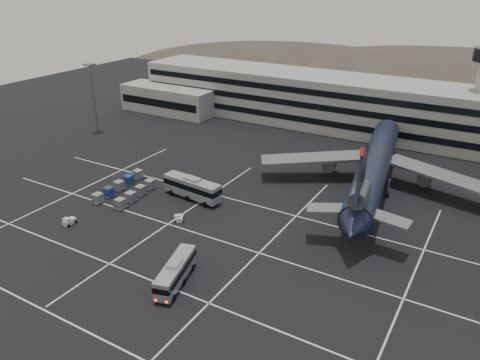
# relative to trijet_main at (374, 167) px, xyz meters

# --- Properties ---
(ground) EXTENTS (260.00, 260.00, 0.00)m
(ground) POSITION_rel_trijet_main_xyz_m (-20.68, -35.09, -5.25)
(ground) COLOR black
(ground) RESTS_ON ground
(lane_markings) EXTENTS (90.00, 55.62, 0.01)m
(lane_markings) POSITION_rel_trijet_main_xyz_m (-19.74, -34.37, -5.24)
(lane_markings) COLOR silver
(lane_markings) RESTS_ON ground
(terminal) EXTENTS (125.00, 26.00, 24.00)m
(terminal) POSITION_rel_trijet_main_xyz_m (-23.63, 36.05, 1.68)
(terminal) COLOR gray
(terminal) RESTS_ON ground
(hills) EXTENTS (352.00, 180.00, 44.00)m
(hills) POSITION_rel_trijet_main_xyz_m (-2.69, 134.91, -17.32)
(hills) COLOR #38332B
(hills) RESTS_ON ground
(lightpole_left) EXTENTS (2.40, 2.40, 18.28)m
(lightpole_left) POSITION_rel_trijet_main_xyz_m (-75.68, -0.09, 6.57)
(lightpole_left) COLOR slate
(lightpole_left) RESTS_ON ground
(trijet_main) EXTENTS (46.89, 57.58, 18.08)m
(trijet_main) POSITION_rel_trijet_main_xyz_m (0.00, 0.00, 0.00)
(trijet_main) COLOR black
(trijet_main) RESTS_ON ground
(bus_near) EXTENTS (5.07, 10.61, 3.65)m
(bus_near) POSITION_rel_trijet_main_xyz_m (-15.09, -43.79, -3.25)
(bus_near) COLOR gray
(bus_near) RESTS_ON ground
(bus_far) EXTENTS (12.67, 4.14, 4.40)m
(bus_far) POSITION_rel_trijet_main_xyz_m (-28.89, -20.72, -2.84)
(bus_far) COLOR gray
(bus_far) RESTS_ON ground
(tug_a) EXTENTS (1.41, 2.27, 1.42)m
(tug_a) POSITION_rel_trijet_main_xyz_m (-41.28, -39.91, -4.62)
(tug_a) COLOR beige
(tug_a) RESTS_ON ground
(tug_b) EXTENTS (2.04, 2.32, 1.28)m
(tug_b) POSITION_rel_trijet_main_xyz_m (-25.52, -29.20, -4.68)
(tug_b) COLOR beige
(tug_b) RESTS_ON ground
(uld_cluster) EXTENTS (8.61, 14.98, 1.94)m
(uld_cluster) POSITION_rel_trijet_main_xyz_m (-41.37, -25.59, -4.30)
(uld_cluster) COLOR #2D2D30
(uld_cluster) RESTS_ON ground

